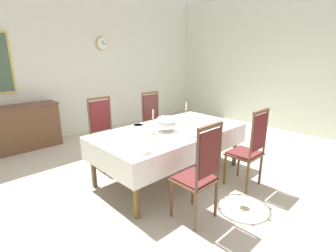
# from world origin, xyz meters

# --- Properties ---
(ground) EXTENTS (7.61, 5.90, 0.04)m
(ground) POSITION_xyz_m (0.00, 0.00, -0.02)
(ground) COLOR beige
(back_wall) EXTENTS (7.61, 0.08, 3.43)m
(back_wall) POSITION_xyz_m (0.00, 2.99, 1.71)
(back_wall) COLOR silver
(back_wall) RESTS_ON ground
(right_wall) EXTENTS (0.08, 5.90, 3.43)m
(right_wall) POSITION_xyz_m (3.84, 0.00, 1.71)
(right_wall) COLOR silver
(right_wall) RESTS_ON ground
(dining_table) EXTENTS (2.30, 1.22, 0.76)m
(dining_table) POSITION_xyz_m (0.00, -0.20, 0.69)
(dining_table) COLOR brown
(dining_table) RESTS_ON ground
(tablecloth) EXTENTS (2.32, 1.24, 0.32)m
(tablecloth) POSITION_xyz_m (0.00, -0.20, 0.69)
(tablecloth) COLOR white
(tablecloth) RESTS_ON dining_table
(chair_south_a) EXTENTS (0.44, 0.42, 1.18)m
(chair_south_a) POSITION_xyz_m (-0.55, -1.21, 0.60)
(chair_south_a) COLOR brown
(chair_south_a) RESTS_ON ground
(chair_north_a) EXTENTS (0.44, 0.42, 1.19)m
(chair_north_a) POSITION_xyz_m (-0.55, 0.82, 0.60)
(chair_north_a) COLOR brown
(chair_north_a) RESTS_ON ground
(chair_south_b) EXTENTS (0.44, 0.42, 1.16)m
(chair_south_b) POSITION_xyz_m (0.56, -1.21, 0.59)
(chair_south_b) COLOR brown
(chair_south_b) RESTS_ON ground
(chair_north_b) EXTENTS (0.44, 0.42, 1.17)m
(chair_north_b) POSITION_xyz_m (0.56, 0.82, 0.59)
(chair_north_b) COLOR brown
(chair_north_b) RESTS_ON ground
(soup_tureen) EXTENTS (0.32, 0.32, 0.25)m
(soup_tureen) POSITION_xyz_m (-0.09, -0.20, 0.88)
(soup_tureen) COLOR white
(soup_tureen) RESTS_ON tablecloth
(candlestick_west) EXTENTS (0.07, 0.07, 0.36)m
(candlestick_west) POSITION_xyz_m (-0.34, -0.20, 0.91)
(candlestick_west) COLOR gold
(candlestick_west) RESTS_ON tablecloth
(candlestick_east) EXTENTS (0.07, 0.07, 0.38)m
(candlestick_east) POSITION_xyz_m (0.34, -0.20, 0.92)
(candlestick_east) COLOR gold
(candlestick_east) RESTS_ON tablecloth
(bowl_near_left) EXTENTS (0.18, 0.18, 0.04)m
(bowl_near_left) POSITION_xyz_m (-0.28, 0.24, 0.79)
(bowl_near_left) COLOR white
(bowl_near_left) RESTS_ON tablecloth
(bowl_near_right) EXTENTS (0.17, 0.17, 0.04)m
(bowl_near_right) POSITION_xyz_m (-0.05, -0.63, 0.78)
(bowl_near_right) COLOR white
(bowl_near_right) RESTS_ON tablecloth
(bowl_far_left) EXTENTS (0.19, 0.19, 0.04)m
(bowl_far_left) POSITION_xyz_m (-0.88, -0.63, 0.78)
(bowl_far_left) COLOR white
(bowl_far_left) RESTS_ON tablecloth
(spoon_primary) EXTENTS (0.06, 0.18, 0.01)m
(spoon_primary) POSITION_xyz_m (-0.40, 0.26, 0.77)
(spoon_primary) COLOR gold
(spoon_primary) RESTS_ON tablecloth
(spoon_secondary) EXTENTS (0.03, 0.18, 0.01)m
(spoon_secondary) POSITION_xyz_m (-0.17, -0.60, 0.77)
(spoon_secondary) COLOR gold
(spoon_secondary) RESTS_ON tablecloth
(sideboard) EXTENTS (1.44, 0.48, 0.90)m
(sideboard) POSITION_xyz_m (-1.36, 2.67, 0.45)
(sideboard) COLOR brown
(sideboard) RESTS_ON ground
(mounted_clock) EXTENTS (0.31, 0.06, 0.31)m
(mounted_clock) POSITION_xyz_m (0.72, 2.92, 2.11)
(mounted_clock) COLOR #D1B251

